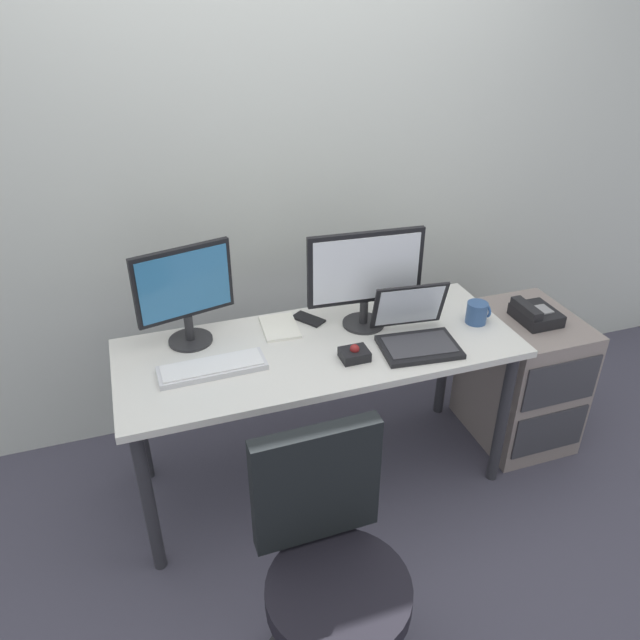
# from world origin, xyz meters

# --- Properties ---
(ground_plane) EXTENTS (8.00, 8.00, 0.00)m
(ground_plane) POSITION_xyz_m (0.00, 0.00, 0.00)
(ground_plane) COLOR #464453
(back_wall) EXTENTS (6.00, 0.10, 2.80)m
(back_wall) POSITION_xyz_m (0.00, 0.67, 1.40)
(back_wall) COLOR silver
(back_wall) RESTS_ON ground
(desk) EXTENTS (1.63, 0.64, 0.73)m
(desk) POSITION_xyz_m (0.00, 0.00, 0.64)
(desk) COLOR silver
(desk) RESTS_ON ground
(file_cabinet) EXTENTS (0.42, 0.53, 0.66)m
(file_cabinet) POSITION_xyz_m (1.03, -0.00, 0.33)
(file_cabinet) COLOR gray
(file_cabinet) RESTS_ON ground
(desk_phone) EXTENTS (0.17, 0.20, 0.09)m
(desk_phone) POSITION_xyz_m (1.03, -0.02, 0.70)
(desk_phone) COLOR black
(desk_phone) RESTS_ON file_cabinet
(office_chair) EXTENTS (0.52, 0.52, 0.91)m
(office_chair) POSITION_xyz_m (-0.25, -0.84, 0.41)
(office_chair) COLOR black
(office_chair) RESTS_ON ground
(monitor_main) EXTENTS (0.49, 0.18, 0.43)m
(monitor_main) POSITION_xyz_m (0.23, 0.10, 0.97)
(monitor_main) COLOR #262628
(monitor_main) RESTS_ON desk
(monitor_side) EXTENTS (0.39, 0.18, 0.42)m
(monitor_side) POSITION_xyz_m (-0.49, 0.20, 0.96)
(monitor_side) COLOR #262628
(monitor_side) RESTS_ON desk
(keyboard) EXTENTS (0.41, 0.15, 0.03)m
(keyboard) POSITION_xyz_m (-0.45, -0.04, 0.74)
(keyboard) COLOR silver
(keyboard) RESTS_ON desk
(laptop) EXTENTS (0.34, 0.32, 0.23)m
(laptop) POSITION_xyz_m (0.38, -0.10, 0.78)
(laptop) COLOR black
(laptop) RESTS_ON desk
(trackball_mouse) EXTENTS (0.11, 0.09, 0.07)m
(trackball_mouse) POSITION_xyz_m (0.10, -0.14, 0.75)
(trackball_mouse) COLOR black
(trackball_mouse) RESTS_ON desk
(coffee_mug) EXTENTS (0.10, 0.09, 0.09)m
(coffee_mug) POSITION_xyz_m (0.70, -0.04, 0.77)
(coffee_mug) COLOR #305082
(coffee_mug) RESTS_ON desk
(paper_notepad) EXTENTS (0.16, 0.22, 0.01)m
(paper_notepad) POSITION_xyz_m (-0.12, 0.18, 0.73)
(paper_notepad) COLOR white
(paper_notepad) RESTS_ON desk
(cell_phone) EXTENTS (0.14, 0.16, 0.01)m
(cell_phone) POSITION_xyz_m (0.02, 0.21, 0.73)
(cell_phone) COLOR black
(cell_phone) RESTS_ON desk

